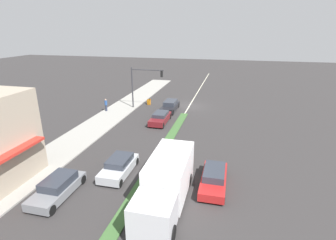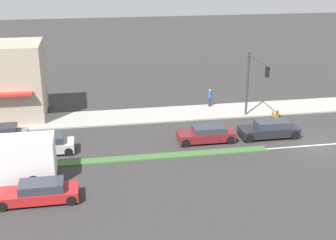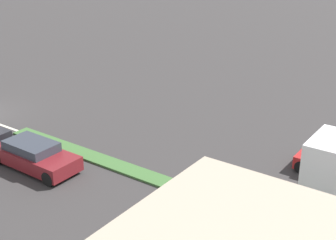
{
  "view_description": "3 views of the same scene",
  "coord_description": "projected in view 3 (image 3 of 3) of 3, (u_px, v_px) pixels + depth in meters",
  "views": [
    {
      "loc": [
        -5.69,
        36.22,
        10.59
      ],
      "look_at": [
        0.49,
        11.03,
        1.53
      ],
      "focal_mm": 28.0,
      "sensor_mm": 36.0,
      "label": 1
    },
    {
      "loc": [
        -29.9,
        16.79,
        13.43
      ],
      "look_at": [
        1.25,
        11.08,
        2.28
      ],
      "focal_mm": 50.0,
      "sensor_mm": 36.0,
      "label": 2
    },
    {
      "loc": [
        14.09,
        23.78,
        9.93
      ],
      "look_at": [
        -1.27,
        12.83,
        2.32
      ],
      "focal_mm": 50.0,
      "sensor_mm": 36.0,
      "label": 3
    }
  ],
  "objects": [
    {
      "name": "ground_plane",
      "position": [
        261.0,
        218.0,
        17.47
      ],
      "size": [
        160.0,
        160.0,
        0.0
      ],
      "primitive_type": "plane",
      "color": "#333030"
    },
    {
      "name": "sedan_maroon",
      "position": [
        35.0,
        155.0,
        21.0
      ],
      "size": [
        1.76,
        4.29,
        1.23
      ],
      "color": "maroon",
      "rests_on": "ground"
    }
  ]
}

